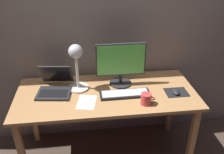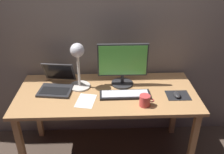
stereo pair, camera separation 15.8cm
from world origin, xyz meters
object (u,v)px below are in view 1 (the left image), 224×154
at_px(laptop, 55,84).
at_px(monitor, 121,63).
at_px(coffee_mug, 146,99).
at_px(mouse, 176,92).
at_px(desk_lamp, 76,61).
at_px(keyboard_main, 125,94).

bearing_deg(laptop, monitor, 3.70).
bearing_deg(coffee_mug, laptop, 157.62).
distance_m(mouse, coffee_mug, 0.32).
bearing_deg(monitor, laptop, -176.30).
xyz_separation_m(monitor, coffee_mug, (0.16, -0.35, -0.17)).
relative_size(monitor, desk_lamp, 1.06).
bearing_deg(mouse, coffee_mug, -158.39).
xyz_separation_m(keyboard_main, desk_lamp, (-0.41, 0.17, 0.27)).
xyz_separation_m(monitor, desk_lamp, (-0.40, -0.03, 0.06)).
relative_size(monitor, mouse, 4.72).
bearing_deg(coffee_mug, keyboard_main, 134.62).
bearing_deg(keyboard_main, desk_lamp, 157.76).
bearing_deg(laptop, keyboard_main, -14.82).
bearing_deg(mouse, laptop, 169.64).
relative_size(laptop, mouse, 3.69).
bearing_deg(monitor, keyboard_main, -87.20).
distance_m(monitor, coffee_mug, 0.42).
xyz_separation_m(monitor, mouse, (0.46, -0.23, -0.20)).
relative_size(keyboard_main, mouse, 4.60).
xyz_separation_m(desk_lamp, mouse, (0.85, -0.20, -0.26)).
bearing_deg(laptop, coffee_mug, -22.38).
distance_m(keyboard_main, desk_lamp, 0.51).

